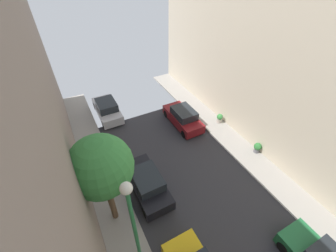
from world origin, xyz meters
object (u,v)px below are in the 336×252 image
object	(u,v)px
parked_car_right_3	(183,117)
potted_plant_1	(220,118)
lamp_post	(132,218)
parked_car_left_3	(107,109)
potted_plant_0	(257,147)
street_tree_0	(101,167)
parked_car_left_2	(147,183)

from	to	relation	value
parked_car_right_3	potted_plant_1	world-z (taller)	parked_car_right_3
parked_car_right_3	lamp_post	distance (m)	11.50
parked_car_left_3	potted_plant_1	bearing A→B (deg)	-34.41
potted_plant_0	parked_car_left_3	bearing A→B (deg)	130.92
street_tree_0	lamp_post	size ratio (longest dim) A/B	0.96
potted_plant_1	lamp_post	size ratio (longest dim) A/B	0.14
parked_car_right_3	street_tree_0	xyz separation A→B (m)	(-7.74, -5.52, 3.74)
street_tree_0	potted_plant_1	world-z (taller)	street_tree_0
parked_car_left_3	potted_plant_0	bearing A→B (deg)	-49.08
parked_car_left_2	potted_plant_1	world-z (taller)	parked_car_left_2
parked_car_left_2	lamp_post	world-z (taller)	lamp_post
parked_car_right_3	street_tree_0	distance (m)	10.21
street_tree_0	potted_plant_1	size ratio (longest dim) A/B	6.92
parked_car_left_3	street_tree_0	world-z (taller)	street_tree_0
parked_car_left_2	lamp_post	size ratio (longest dim) A/B	0.69
parked_car_left_2	parked_car_left_3	size ratio (longest dim) A/B	1.00
parked_car_left_3	potted_plant_0	distance (m)	12.90
parked_car_left_2	lamp_post	bearing A→B (deg)	-118.44
potted_plant_1	parked_car_left_3	bearing A→B (deg)	145.59
parked_car_left_3	potted_plant_1	size ratio (longest dim) A/B	4.98
parked_car_left_3	lamp_post	size ratio (longest dim) A/B	0.69
parked_car_left_2	potted_plant_1	bearing A→B (deg)	21.75
lamp_post	street_tree_0	bearing A→B (deg)	99.21
parked_car_left_2	parked_car_right_3	size ratio (longest dim) A/B	1.00
parked_car_left_3	lamp_post	distance (m)	13.01
parked_car_left_2	parked_car_right_3	distance (m)	7.16
parked_car_left_2	street_tree_0	xyz separation A→B (m)	(-2.34, -0.82, 3.74)
potted_plant_0	potted_plant_1	bearing A→B (deg)	93.25
parked_car_left_2	street_tree_0	world-z (taller)	street_tree_0
street_tree_0	lamp_post	distance (m)	2.75
parked_car_left_3	potted_plant_0	world-z (taller)	parked_car_left_3
parked_car_left_3	street_tree_0	bearing A→B (deg)	-103.51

